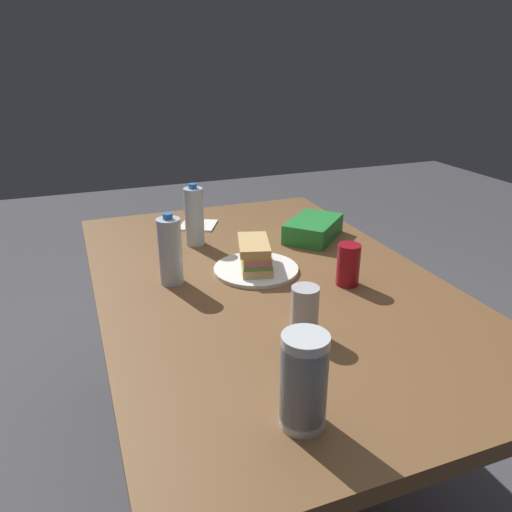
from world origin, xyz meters
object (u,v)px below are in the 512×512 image
object	(u,v)px
dining_table	(266,305)
chip_bag	(313,229)
soda_can_silver	(305,311)
paper_plate	(256,269)
soda_can_red	(348,265)
plastic_cup_stack	(304,381)
water_bottle_tall	(170,251)
sandwich	(255,255)
water_bottle_spare	(194,216)

from	to	relation	value
dining_table	chip_bag	size ratio (longest dim) A/B	6.61
chip_bag	soda_can_silver	xyz separation A→B (m)	(-0.58, 0.32, 0.03)
paper_plate	soda_can_red	xyz separation A→B (m)	(-0.18, -0.21, 0.05)
dining_table	plastic_cup_stack	distance (m)	0.64
chip_bag	water_bottle_tall	xyz separation A→B (m)	(-0.18, 0.55, 0.06)
sandwich	chip_bag	world-z (taller)	sandwich
dining_table	sandwich	size ratio (longest dim) A/B	7.54
chip_bag	water_bottle_spare	bearing A→B (deg)	124.42
paper_plate	soda_can_silver	distance (m)	0.38
sandwich	soda_can_red	xyz separation A→B (m)	(-0.18, -0.21, 0.01)
soda_can_red	water_bottle_tall	distance (m)	0.51
sandwich	plastic_cup_stack	xyz separation A→B (m)	(-0.66, 0.16, 0.04)
water_bottle_spare	soda_can_red	bearing A→B (deg)	-144.83
chip_bag	paper_plate	bearing A→B (deg)	170.80
water_bottle_tall	plastic_cup_stack	bearing A→B (deg)	-171.88
plastic_cup_stack	soda_can_silver	size ratio (longest dim) A/B	1.52
plastic_cup_stack	soda_can_silver	bearing A→B (deg)	-26.55
paper_plate	water_bottle_spare	bearing A→B (deg)	21.88
plastic_cup_stack	soda_can_red	bearing A→B (deg)	-38.07
water_bottle_spare	soda_can_silver	bearing A→B (deg)	-171.96
sandwich	water_bottle_tall	bearing A→B (deg)	87.86
sandwich	plastic_cup_stack	world-z (taller)	plastic_cup_stack
dining_table	paper_plate	size ratio (longest dim) A/B	5.87
chip_bag	soda_can_red	bearing A→B (deg)	-145.24
dining_table	soda_can_silver	world-z (taller)	soda_can_silver
paper_plate	chip_bag	xyz separation A→B (m)	(0.20, -0.29, 0.03)
soda_can_silver	paper_plate	bearing A→B (deg)	-3.30
dining_table	sandwich	distance (m)	0.16
water_bottle_spare	soda_can_silver	world-z (taller)	water_bottle_spare
paper_plate	plastic_cup_stack	size ratio (longest dim) A/B	1.40
plastic_cup_stack	water_bottle_spare	bearing A→B (deg)	-2.71
paper_plate	soda_can_red	bearing A→B (deg)	-129.93
soda_can_red	paper_plate	bearing A→B (deg)	50.07
paper_plate	water_bottle_tall	world-z (taller)	water_bottle_tall
chip_bag	plastic_cup_stack	bearing A→B (deg)	-161.13
dining_table	soda_can_red	bearing A→B (deg)	-119.03
plastic_cup_stack	chip_bag	bearing A→B (deg)	-28.06
sandwich	water_bottle_tall	world-z (taller)	water_bottle_tall
soda_can_red	water_bottle_tall	bearing A→B (deg)	67.74
chip_bag	plastic_cup_stack	size ratio (longest dim) A/B	1.24
dining_table	paper_plate	world-z (taller)	paper_plate
dining_table	water_bottle_tall	distance (m)	0.33
dining_table	chip_bag	world-z (taller)	chip_bag
water_bottle_tall	water_bottle_spare	size ratio (longest dim) A/B	0.97
dining_table	water_bottle_tall	xyz separation A→B (m)	(0.08, 0.27, 0.19)
dining_table	chip_bag	xyz separation A→B (m)	(0.26, -0.29, 0.12)
paper_plate	water_bottle_tall	bearing A→B (deg)	86.95
sandwich	plastic_cup_stack	bearing A→B (deg)	166.38
plastic_cup_stack	water_bottle_spare	world-z (taller)	water_bottle_spare
dining_table	soda_can_silver	bearing A→B (deg)	174.38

